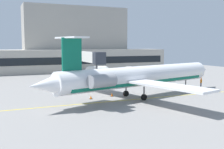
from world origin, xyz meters
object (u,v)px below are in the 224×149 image
at_px(regional_jet, 139,76).
at_px(baggage_tug, 130,71).
at_px(pushback_tractor, 72,76).
at_px(marshaller, 201,82).
at_px(fuel_tank, 97,70).

distance_m(regional_jet, baggage_tug, 31.68).
height_order(regional_jet, pushback_tractor, regional_jet).
bearing_deg(marshaller, baggage_tug, 95.60).
bearing_deg(pushback_tractor, baggage_tug, 15.68).
relative_size(fuel_tank, marshaller, 3.19).
xyz_separation_m(pushback_tractor, marshaller, (19.55, -19.91, 0.07)).
distance_m(baggage_tug, marshaller, 24.83).
height_order(pushback_tractor, marshaller, pushback_tractor).
distance_m(regional_jet, pushback_tractor, 24.44).
xyz_separation_m(baggage_tug, pushback_tractor, (-17.13, -4.81, -0.09)).
height_order(regional_jet, marshaller, regional_jet).
distance_m(baggage_tug, fuel_tank, 8.83).
relative_size(regional_jet, pushback_tractor, 8.38).
height_order(fuel_tank, marshaller, fuel_tank).
bearing_deg(regional_jet, pushback_tractor, 99.71).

